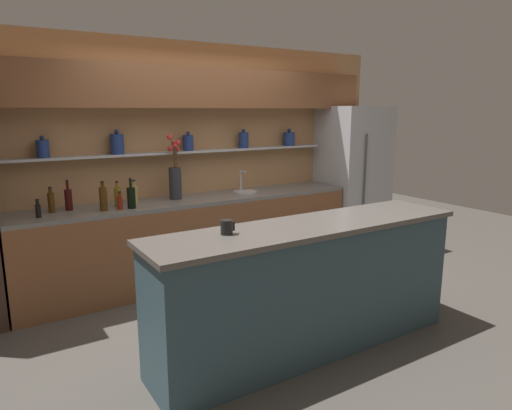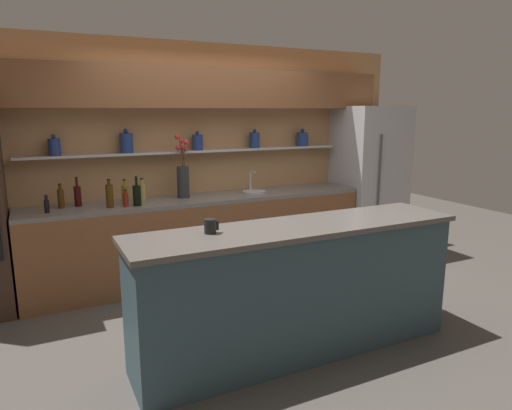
% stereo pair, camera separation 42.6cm
% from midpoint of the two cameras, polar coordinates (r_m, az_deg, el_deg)
% --- Properties ---
extents(ground_plane, '(12.00, 12.00, 0.00)m').
position_cam_midpoint_polar(ground_plane, '(4.28, 3.46, -13.97)').
color(ground_plane, '#4C4742').
extents(back_wall_unit, '(5.20, 0.44, 2.60)m').
position_cam_midpoint_polar(back_wall_unit, '(5.25, -4.71, 8.35)').
color(back_wall_unit, tan).
rests_on(back_wall_unit, ground_plane).
extents(back_counter_unit, '(3.75, 0.62, 0.92)m').
position_cam_midpoint_polar(back_counter_unit, '(5.13, -4.31, -4.09)').
color(back_counter_unit, brown).
rests_on(back_counter_unit, ground_plane).
extents(island_counter, '(2.60, 0.61, 1.02)m').
position_cam_midpoint_polar(island_counter, '(3.58, 8.70, -10.42)').
color(island_counter, '#334C56').
rests_on(island_counter, ground_plane).
extents(refrigerator, '(0.80, 0.73, 1.91)m').
position_cam_midpoint_polar(refrigerator, '(6.20, 15.84, 2.94)').
color(refrigerator, '#B7B7BC').
rests_on(refrigerator, ground_plane).
extents(flower_vase, '(0.15, 0.15, 0.69)m').
position_cam_midpoint_polar(flower_vase, '(4.99, -6.73, 3.48)').
color(flower_vase, '#2D2D33').
rests_on(flower_vase, back_counter_unit).
extents(sink_fixture, '(0.28, 0.28, 0.25)m').
position_cam_midpoint_polar(sink_fixture, '(5.30, 2.06, 1.83)').
color(sink_fixture, '#B7B7BC').
rests_on(sink_fixture, back_counter_unit).
extents(bottle_spirit_0, '(0.07, 0.07, 0.28)m').
position_cam_midpoint_polar(bottle_spirit_0, '(4.61, -15.35, 1.12)').
color(bottle_spirit_0, '#4C2D0C').
rests_on(bottle_spirit_0, back_counter_unit).
extents(bottle_sauce_1, '(0.05, 0.05, 0.17)m').
position_cam_midpoint_polar(bottle_sauce_1, '(4.58, -22.33, -0.05)').
color(bottle_sauce_1, black).
rests_on(bottle_sauce_1, back_counter_unit).
extents(bottle_sauce_2, '(0.05, 0.05, 0.18)m').
position_cam_midpoint_polar(bottle_sauce_2, '(4.63, -13.47, 0.68)').
color(bottle_sauce_2, maroon).
rests_on(bottle_sauce_2, back_counter_unit).
extents(bottle_oil_3, '(0.06, 0.06, 0.25)m').
position_cam_midpoint_polar(bottle_oil_3, '(4.77, -13.64, 1.34)').
color(bottle_oil_3, olive).
rests_on(bottle_oil_3, back_counter_unit).
extents(bottle_wine_4, '(0.08, 0.08, 0.30)m').
position_cam_midpoint_polar(bottle_wine_4, '(4.64, -12.15, 1.20)').
color(bottle_wine_4, black).
rests_on(bottle_wine_4, back_counter_unit).
extents(bottle_wine_5, '(0.07, 0.07, 0.29)m').
position_cam_midpoint_polar(bottle_wine_5, '(4.77, -19.07, 1.10)').
color(bottle_wine_5, '#380C0C').
rests_on(bottle_wine_5, back_counter_unit).
extents(bottle_spirit_6, '(0.06, 0.06, 0.24)m').
position_cam_midpoint_polar(bottle_spirit_6, '(4.74, -20.89, 0.81)').
color(bottle_spirit_6, '#4C2D0C').
rests_on(bottle_spirit_6, back_counter_unit).
extents(bottle_spirit_7, '(0.07, 0.07, 0.24)m').
position_cam_midpoint_polar(bottle_spirit_7, '(4.90, -11.65, 1.65)').
color(bottle_spirit_7, tan).
rests_on(bottle_spirit_7, back_counter_unit).
extents(coffee_mug, '(0.10, 0.08, 0.10)m').
position_cam_midpoint_polar(coffee_mug, '(3.15, -1.89, -2.71)').
color(coffee_mug, black).
rests_on(coffee_mug, island_counter).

